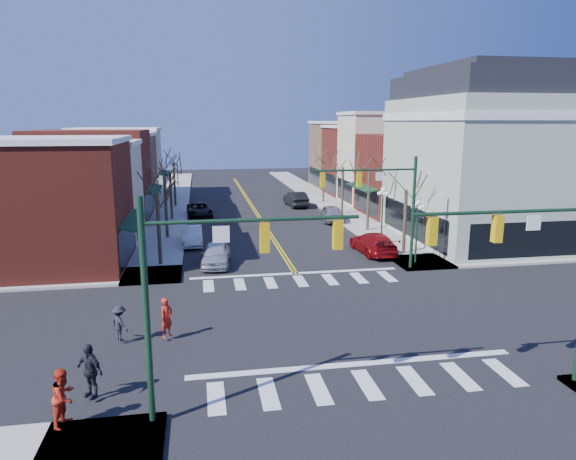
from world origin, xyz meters
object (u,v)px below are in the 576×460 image
car_left_far (200,210)px  pedestrian_red_a (167,318)px  lamppost_midblock (383,205)px  lamppost_corner (417,220)px  pedestrian_dark_a (90,370)px  pedestrian_dark_b (120,323)px  car_right_near (373,243)px  car_right_far (296,199)px  pedestrian_red_b (64,397)px  car_left_near (216,254)px  car_right_mid (331,213)px  car_left_mid (192,236)px  victorian_corner (489,156)px

car_left_far → pedestrian_red_a: pedestrian_red_a is taller
lamppost_midblock → lamppost_corner: bearing=-90.0°
lamppost_midblock → car_left_far: lamppost_midblock is taller
car_left_far → pedestrian_dark_a: (-3.78, -34.18, 0.41)m
pedestrian_red_a → pedestrian_dark_b: size_ratio=1.13×
car_left_far → car_right_near: (12.18, -16.83, 0.07)m
car_right_far → pedestrian_red_a: bearing=66.2°
lamppost_midblock → pedestrian_red_b: lamppost_midblock is taller
car_right_far → pedestrian_dark_a: (-14.36, -38.71, 0.27)m
car_left_near → car_right_mid: size_ratio=0.93×
car_left_far → car_left_mid: bearing=-98.2°
victorian_corner → car_left_far: bearing=147.7°
car_right_mid → car_right_far: car_right_far is taller
car_right_near → car_left_mid: bearing=-23.4°
victorian_corner → pedestrian_red_a: victorian_corner is taller
car_left_near → car_right_mid: car_right_mid is taller
car_right_mid → pedestrian_red_b: 35.15m
victorian_corner → car_left_near: bearing=-169.4°
lamppost_midblock → car_right_mid: (-1.80, 8.90, -2.16)m
car_left_mid → pedestrian_red_b: (-3.60, -23.74, 0.36)m
car_right_near → pedestrian_dark_b: (-15.64, -12.79, 0.16)m
lamppost_corner → lamppost_midblock: 6.50m
pedestrian_dark_b → car_right_mid: bearing=-71.1°
car_left_near → car_right_near: car_right_near is taller
lamppost_corner → car_right_near: size_ratio=0.83×
lamppost_midblock → pedestrian_dark_b: (-17.44, -16.05, -2.04)m
lamppost_corner → pedestrian_dark_b: size_ratio=2.81×
car_left_mid → pedestrian_red_b: 24.02m
car_right_near → pedestrian_red_b: bearing=46.3°
car_left_mid → pedestrian_red_a: size_ratio=2.47×
car_left_near → pedestrian_red_b: (-5.20, -17.69, 0.33)m
pedestrian_dark_a → pedestrian_red_b: bearing=-68.4°
car_right_far → pedestrian_dark_b: size_ratio=3.25×
victorian_corner → lamppost_midblock: size_ratio=3.29×
car_left_far → pedestrian_red_b: 36.02m
car_right_far → lamppost_corner: bearing=93.6°
car_right_mid → pedestrian_red_a: bearing=62.8°
car_left_near → pedestrian_dark_a: size_ratio=2.31×
car_left_near → pedestrian_dark_b: (-4.44, -11.55, 0.18)m
lamppost_midblock → pedestrian_red_a: (-15.50, -16.02, -1.94)m
lamppost_midblock → pedestrian_dark_a: (-17.76, -20.60, -1.87)m
victorian_corner → car_left_mid: (-22.90, 2.05, -5.95)m
car_left_near → pedestrian_red_b: 18.44m
pedestrian_red_b → lamppost_corner: bearing=-31.0°
lamppost_corner → car_right_mid: (-1.80, 15.40, -2.16)m
lamppost_midblock → pedestrian_dark_a: lamppost_midblock is taller
car_left_mid → car_right_mid: car_right_mid is taller
victorian_corner → car_right_mid: bearing=137.1°
victorian_corner → pedestrian_dark_b: victorian_corner is taller
lamppost_corner → pedestrian_red_b: size_ratio=2.36×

